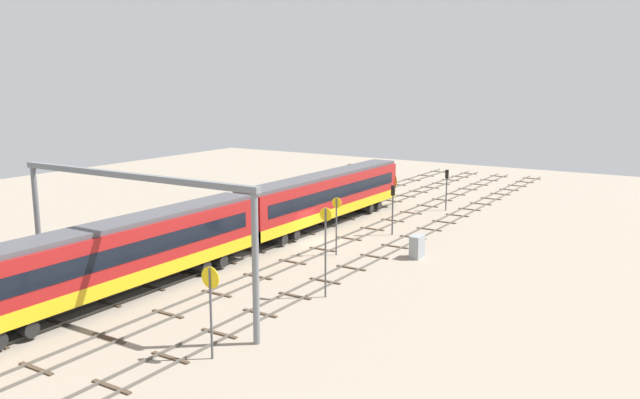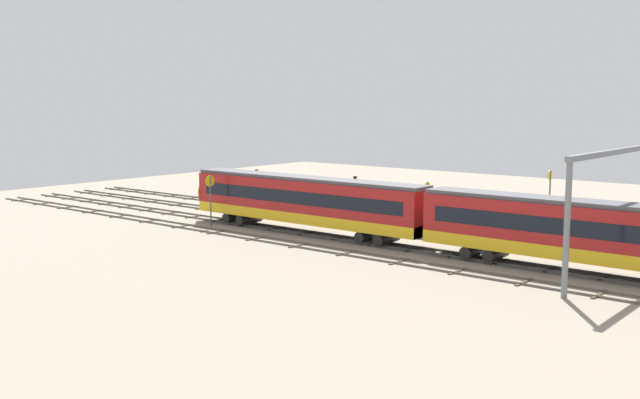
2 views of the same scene
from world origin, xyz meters
name	(u,v)px [view 2 (image 2 of 2)]	position (x,y,z in m)	size (l,w,h in m)	color
ground_plane	(373,237)	(0.00, 0.00, 0.00)	(110.61, 110.61, 0.00)	gray
track_near_foreground	(416,226)	(0.00, -6.77, 0.07)	(94.61, 2.40, 0.16)	#59544C
track_second_near	(388,233)	(0.00, -2.26, 0.07)	(94.61, 2.40, 0.16)	#59544C
track_with_train	(357,240)	(0.00, 2.26, 0.07)	(94.61, 2.40, 0.16)	#59544C
track_second_far	(322,249)	(0.00, 6.77, 0.07)	(94.61, 2.40, 0.16)	#59544C
train	(422,217)	(-6.16, 2.26, 2.66)	(50.40, 3.24, 4.80)	maroon
overhead_gantry	(620,178)	(-19.91, -0.24, 6.31)	(0.40, 18.65, 8.32)	slate
speed_sign_near_foreground	(427,201)	(-2.85, -3.95, 2.94)	(0.14, 0.83, 4.59)	#4C4C51
speed_sign_mid_trackside	(210,192)	(14.84, 4.84, 3.15)	(0.14, 1.04, 4.68)	#4C4C51
speed_sign_far_trackside	(550,196)	(-11.78, -8.46, 3.64)	(0.14, 0.85, 5.78)	#4C4C51
signal_light_trackside_approach	(257,184)	(18.32, -4.77, 2.84)	(0.31, 0.32, 4.32)	#4C4C51
signal_light_trackside_departure	(355,192)	(5.49, -4.76, 2.92)	(0.31, 0.32, 4.46)	#4C4C51
relay_cabinet	(435,214)	(-0.24, -9.63, 0.87)	(1.35, 0.77, 1.75)	gray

